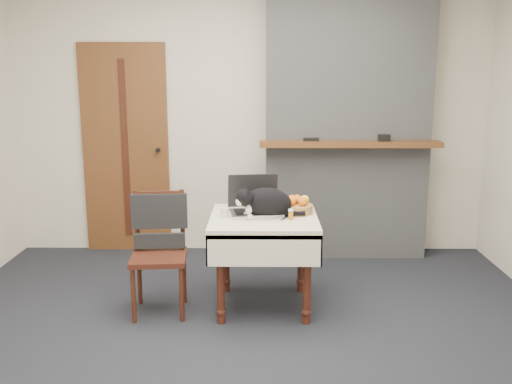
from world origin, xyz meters
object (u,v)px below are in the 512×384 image
Objects in this scene: laptop at (255,204)px; cream_jar at (224,213)px; chair at (159,235)px; door at (126,149)px; cat at (268,202)px; side_table at (264,231)px; fruit_basket at (297,206)px; pill_bottle at (291,214)px.

cream_jar is (-0.22, -0.14, -0.04)m from laptop.
chair is (-0.48, 0.01, -0.17)m from cream_jar.
cat is at bearing -46.09° from door.
cat is (0.10, -0.12, 0.04)m from laptop.
cream_jar is (-0.31, -0.02, -0.07)m from cat.
fruit_basket is at bearing 21.47° from side_table.
cat reaches higher than fruit_basket.
door is at bearing 106.62° from chair.
pill_bottle is at bearing -7.86° from cream_jar.
fruit_basket is at bearing 3.85° from cat.
chair is (-0.77, -0.03, -0.02)m from side_table.
door reaches higher than chair.
door is 25.53× the size of pill_bottle.
cream_jar is at bearing -54.00° from door.
cream_jar is 0.51m from chair.
cream_jar is (-0.29, -0.03, 0.15)m from side_table.
chair is (0.56, -1.42, -0.43)m from door.
door is 1.96m from cat.
door is 2.26× the size of chair.
laptop reaches higher than side_table.
fruit_basket reaches higher than side_table.
side_table is (1.33, -1.40, -0.41)m from door.
cat is (1.35, -1.41, -0.19)m from door.
side_table is 0.32m from fruit_basket.
laptop is 6.20× the size of cream_jar.
side_table is at bearing 6.74° from cream_jar.
pill_bottle is at bearing -50.92° from cat.
laptop is 5.43× the size of pill_bottle.
door reaches higher than side_table.
fruit_basket is at bearing -39.49° from door.
cat is 6.62× the size of pill_bottle.
laptop reaches higher than chair.
laptop is at bearing 178.10° from fruit_basket.
cat is 0.32m from cream_jar.
door is at bearing 135.39° from pill_bottle.
cat is (0.03, -0.01, 0.22)m from side_table.
cream_jar is at bearing 162.65° from cat.
pill_bottle is 0.21m from fruit_basket.
laptop is (1.26, -1.29, -0.23)m from door.
chair is at bearing -177.91° from side_table.
chair reaches higher than pill_bottle.
door is 3.86× the size of cat.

